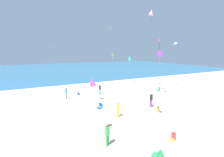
% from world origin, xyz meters
% --- Properties ---
extents(ground_plane, '(120.00, 120.00, 0.00)m').
position_xyz_m(ground_plane, '(0.00, 10.00, 0.00)').
color(ground_plane, beige).
extents(ocean_water, '(120.00, 60.00, 0.05)m').
position_xyz_m(ocean_water, '(0.00, 52.23, 0.03)').
color(ocean_water, teal).
rests_on(ocean_water, ground_plane).
extents(dune_mound, '(7.15, 5.00, 1.27)m').
position_xyz_m(dune_mound, '(12.61, 7.89, 0.00)').
color(dune_mound, beige).
rests_on(dune_mound, ground_plane).
extents(beach_chair_near_camera, '(0.84, 0.80, 0.64)m').
position_xyz_m(beach_chair_near_camera, '(-2.08, 7.15, 0.29)').
color(beach_chair_near_camera, '#2370B2').
rests_on(beach_chair_near_camera, ground_plane).
extents(beach_chair_mid_beach, '(0.71, 0.73, 0.50)m').
position_xyz_m(beach_chair_mid_beach, '(-2.32, -2.54, 0.22)').
color(beach_chair_mid_beach, '#2D9956').
rests_on(beach_chair_mid_beach, ground_plane).
extents(person_0, '(0.39, 0.39, 1.70)m').
position_xyz_m(person_0, '(3.41, 4.87, 0.98)').
color(person_0, purple).
rests_on(person_0, ground_plane).
extents(person_1, '(0.39, 0.39, 1.56)m').
position_xyz_m(person_1, '(-4.70, 12.89, 0.90)').
color(person_1, blue).
rests_on(person_1, ground_plane).
extents(person_2, '(0.62, 0.45, 0.71)m').
position_xyz_m(person_2, '(0.13, -1.46, 0.26)').
color(person_2, red).
rests_on(person_2, ground_plane).
extents(person_3, '(0.44, 0.44, 1.61)m').
position_xyz_m(person_3, '(-4.51, 0.04, 0.93)').
color(person_3, green).
rests_on(person_3, ground_plane).
extents(person_4, '(0.42, 0.42, 1.50)m').
position_xyz_m(person_4, '(0.29, 12.82, 0.87)').
color(person_4, '#19ADB2').
rests_on(person_4, ground_plane).
extents(person_5, '(0.50, 0.58, 0.65)m').
position_xyz_m(person_5, '(-2.71, 13.92, 0.24)').
color(person_5, blue).
rests_on(person_5, ground_plane).
extents(person_6, '(0.42, 0.42, 1.53)m').
position_xyz_m(person_6, '(-1.44, 4.03, 0.88)').
color(person_6, yellow).
rests_on(person_6, ground_plane).
extents(person_7, '(0.54, 0.63, 0.70)m').
position_xyz_m(person_7, '(3.07, 3.24, 0.26)').
color(person_7, orange).
rests_on(person_7, ground_plane).
extents(person_8, '(0.70, 0.69, 0.81)m').
position_xyz_m(person_8, '(9.73, 10.34, 0.30)').
color(person_8, green).
rests_on(person_8, ground_plane).
extents(kite_white, '(0.97, 0.91, 1.28)m').
position_xyz_m(kite_white, '(13.75, 11.34, 7.80)').
color(kite_white, white).
extents(kite_red, '(0.53, 0.59, 1.44)m').
position_xyz_m(kite_red, '(6.04, 6.74, 7.86)').
color(kite_red, red).
extents(kite_teal, '(1.08, 1.07, 1.60)m').
position_xyz_m(kite_teal, '(9.46, 18.82, 5.13)').
color(kite_teal, '#1EADAD').
extents(kite_yellow, '(0.53, 0.41, 1.31)m').
position_xyz_m(kite_yellow, '(6.37, 20.41, 5.71)').
color(kite_yellow, yellow).
extents(kite_magenta, '(0.64, 0.54, 1.29)m').
position_xyz_m(kite_magenta, '(-4.94, 1.69, 4.22)').
color(kite_magenta, '#DB3DA8').
extents(kite_purple, '(0.66, 0.95, 2.04)m').
position_xyz_m(kite_purple, '(9.05, 9.82, 6.05)').
color(kite_purple, purple).
extents(kite_blue, '(0.39, 0.45, 0.93)m').
position_xyz_m(kite_blue, '(-4.85, 25.21, 8.90)').
color(kite_blue, blue).
extents(kite_lime, '(0.36, 0.75, 1.44)m').
position_xyz_m(kite_lime, '(6.53, 21.96, 10.94)').
color(kite_lime, '#99DB33').
extents(kite_pink, '(0.98, 0.81, 1.85)m').
position_xyz_m(kite_pink, '(8.58, 11.60, 12.43)').
color(kite_pink, pink).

